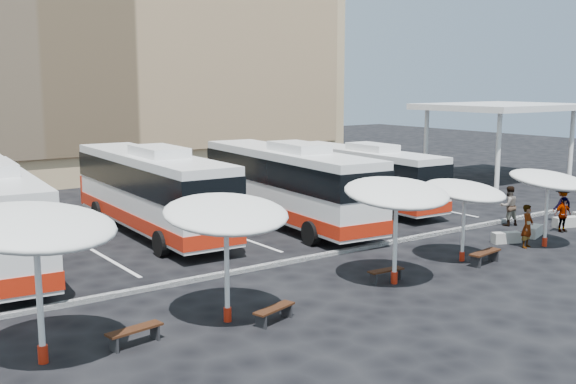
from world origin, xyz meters
TOP-DOWN VIEW (x-y plane):
  - ground at (0.00, 0.00)m, footprint 120.00×120.00m
  - service_canopy at (24.00, 10.00)m, footprint 10.00×8.00m
  - curb_divider at (0.00, 0.50)m, footprint 34.00×0.25m
  - bay_lines at (0.00, 8.00)m, footprint 24.15×12.00m
  - bus_1 at (-2.71, 8.28)m, footprint 3.30×12.59m
  - bus_2 at (3.28, 6.25)m, footprint 3.73×12.66m
  - bus_3 at (9.05, 7.52)m, footprint 2.91×11.12m
  - sunshade_0 at (-10.81, -3.33)m, footprint 4.97×5.00m
  - sunshade_1 at (-5.75, -3.46)m, footprint 3.98×4.01m
  - sunshade_2 at (0.64, -3.61)m, footprint 4.29×4.32m
  - sunshade_3 at (4.77, -3.02)m, footprint 3.54×3.57m
  - sunshade_4 at (9.34, -3.49)m, footprint 3.52×3.56m
  - wood_bench_0 at (-8.58, -3.58)m, footprint 1.55×0.63m
  - wood_bench_1 at (-4.72, -4.30)m, footprint 1.49×0.78m
  - wood_bench_2 at (0.61, -3.24)m, footprint 1.35×0.46m
  - wood_bench_3 at (5.09, -3.82)m, footprint 1.64×0.65m
  - conc_bench_0 at (8.56, -2.20)m, footprint 1.28×0.84m
  - conc_bench_1 at (10.55, -2.19)m, footprint 1.30×0.80m
  - conc_bench_2 at (13.46, -1.88)m, footprint 1.34×0.79m
  - passenger_0 at (8.56, -3.17)m, footprint 0.73×0.57m
  - passenger_1 at (11.55, -0.11)m, footprint 1.10×0.98m
  - passenger_2 at (12.38, -2.36)m, footprint 0.99×0.59m
  - passenger_3 at (14.23, -1.14)m, footprint 1.20×0.80m

SIDE VIEW (x-z plane):
  - ground at x=0.00m, z-range 0.00..0.00m
  - bay_lines at x=0.00m, z-range 0.00..0.01m
  - curb_divider at x=0.00m, z-range 0.00..0.15m
  - conc_bench_0 at x=8.56m, z-range 0.00..0.46m
  - conc_bench_1 at x=10.55m, z-range 0.00..0.46m
  - conc_bench_2 at x=13.46m, z-range 0.00..0.48m
  - wood_bench_2 at x=0.61m, z-range 0.11..0.52m
  - wood_bench_1 at x=-4.72m, z-range 0.12..0.56m
  - wood_bench_0 at x=-8.58m, z-range 0.12..0.59m
  - wood_bench_3 at x=5.09m, z-range 0.13..0.62m
  - passenger_2 at x=12.38m, z-range 0.00..1.58m
  - passenger_3 at x=14.23m, z-range 0.00..1.74m
  - passenger_0 at x=8.56m, z-range 0.00..1.77m
  - passenger_1 at x=11.55m, z-range 0.00..1.88m
  - bus_3 at x=9.05m, z-range 0.04..3.54m
  - bus_2 at x=3.28m, z-range 0.04..4.00m
  - bus_1 at x=-2.71m, z-range 0.04..4.01m
  - sunshade_3 at x=4.77m, z-range 1.10..4.25m
  - sunshade_4 at x=9.34m, z-range 1.13..4.37m
  - sunshade_2 at x=0.64m, z-range 1.26..4.88m
  - sunshade_1 at x=-5.75m, z-range 1.27..4.91m
  - sunshade_0 at x=-10.81m, z-range 1.38..5.32m
  - service_canopy at x=24.00m, z-range 2.27..7.47m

